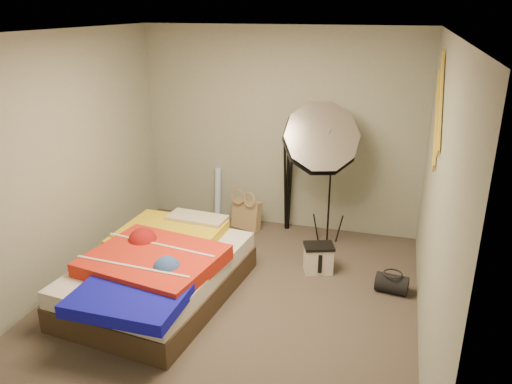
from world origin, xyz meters
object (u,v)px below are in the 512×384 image
at_px(tote_bag, 246,214).
at_px(wrapping_roll, 218,194).
at_px(photo_umbrella, 321,140).
at_px(bed, 159,272).
at_px(duffel_bag, 392,284).
at_px(camera_case, 318,259).
at_px(camera_tripod, 288,173).

distance_m(tote_bag, wrapping_roll, 0.51).
relative_size(tote_bag, photo_umbrella, 0.21).
bearing_deg(bed, duffel_bag, 17.94).
xyz_separation_m(wrapping_roll, camera_case, (1.53, -1.03, -0.21)).
distance_m(tote_bag, bed, 1.80).
height_order(wrapping_roll, photo_umbrella, photo_umbrella).
bearing_deg(camera_tripod, bed, -113.74).
bearing_deg(duffel_bag, camera_tripod, 145.84).
bearing_deg(duffel_bag, wrapping_roll, 159.32).
bearing_deg(wrapping_roll, tote_bag, -21.54).
height_order(duffel_bag, bed, bed).
distance_m(tote_bag, duffel_bag, 2.14).
bearing_deg(photo_umbrella, camera_tripod, 138.59).
bearing_deg(tote_bag, photo_umbrella, 4.03).
height_order(tote_bag, camera_tripod, camera_tripod).
xyz_separation_m(bed, camera_tripod, (0.84, 1.91, 0.48)).
relative_size(tote_bag, duffel_bag, 1.22).
bearing_deg(wrapping_roll, photo_umbrella, -16.99).
xyz_separation_m(bed, photo_umbrella, (1.29, 1.52, 1.03)).
xyz_separation_m(tote_bag, camera_case, (1.07, -0.85, -0.05)).
xyz_separation_m(camera_case, camera_tripod, (-0.57, 1.00, 0.60)).
xyz_separation_m(camera_case, photo_umbrella, (-0.13, 0.60, 1.16)).
bearing_deg(camera_tripod, wrapping_roll, 177.90).
relative_size(bed, camera_tripod, 1.58).
relative_size(duffel_bag, camera_tripod, 0.24).
distance_m(bed, photo_umbrella, 2.24).
bearing_deg(camera_case, camera_tripod, 100.75).
height_order(bed, photo_umbrella, photo_umbrella).
distance_m(duffel_bag, photo_umbrella, 1.71).
bearing_deg(camera_tripod, photo_umbrella, -41.41).
bearing_deg(tote_bag, camera_tripod, 34.80).
distance_m(duffel_bag, bed, 2.31).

